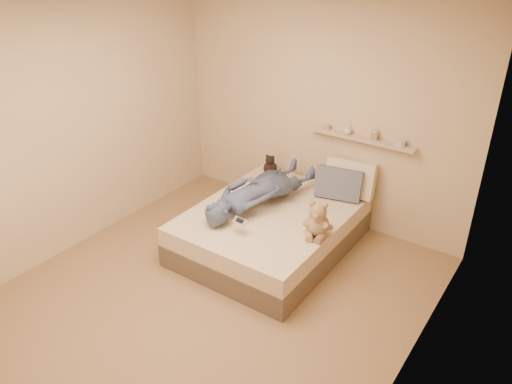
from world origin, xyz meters
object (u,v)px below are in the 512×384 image
Objects in this scene: teddy_bear at (317,221)px; dark_plush at (270,166)px; bed at (271,229)px; wall_shelf at (361,139)px; pillow_cream at (350,178)px; game_console at (240,221)px; person at (259,190)px; pillow_grey at (339,183)px.

teddy_bear is 1.43m from dark_plush.
wall_shelf is at bearing 58.82° from bed.
game_console is at bearing -110.42° from pillow_cream.
person is (-0.82, 0.20, 0.02)m from teddy_bear.
wall_shelf reaches higher than teddy_bear.
game_console is at bearing -68.87° from dark_plush.
teddy_bear is at bearing -86.08° from wall_shelf.
bed is at bearing 89.20° from game_console.
pillow_grey is 0.90m from person.
pillow_grey is (0.44, 1.23, 0.03)m from game_console.
person is at bearing 107.51° from game_console.
dark_plush is 0.22× the size of wall_shelf.
game_console is 1.31m from pillow_grey.
teddy_bear is at bearing -77.44° from pillow_grey.
bed is 0.91m from pillow_grey.
teddy_bear reaches higher than person.
pillow_grey is at bearing 102.56° from teddy_bear.
dark_plush is at bearing -56.09° from person.
wall_shelf is at bearing 8.95° from dark_plush.
teddy_bear is 0.98m from pillow_cream.
pillow_grey is at bearing 70.13° from game_console.
game_console is (-0.01, -0.54, 0.37)m from bed.
pillow_grey is at bearing -124.99° from person.
bed is 0.65m from game_console.
bed is 1.58× the size of wall_shelf.
dark_plush is 0.18× the size of person.
wall_shelf reaches higher than game_console.
wall_shelf is (0.56, 1.45, 0.51)m from game_console.
pillow_grey is at bearing -117.35° from wall_shelf.
game_console is at bearing 117.31° from person.
pillow_cream is 0.46× the size of wall_shelf.
wall_shelf is (0.05, 0.08, 0.45)m from pillow_cream.
game_console is at bearing -111.06° from wall_shelf.
game_console is 0.29× the size of pillow_cream.
dark_plush is 0.47× the size of pillow_cream.
person is at bearing -65.88° from dark_plush.
dark_plush is (-1.13, 0.89, -0.05)m from teddy_bear.
bed is at bearing 174.34° from person.
pillow_cream reaches higher than dark_plush.
bed is 11.77× the size of game_console.
pillow_cream is 0.16m from pillow_grey.
wall_shelf reaches higher than pillow_grey.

